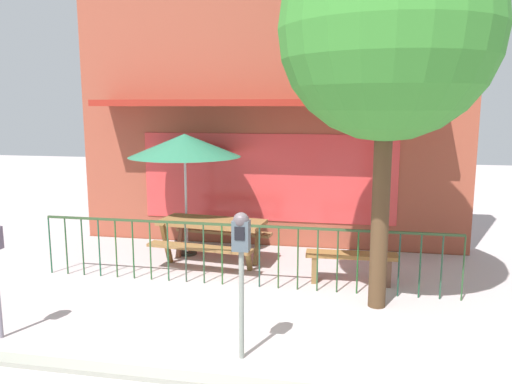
{
  "coord_description": "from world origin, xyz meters",
  "views": [
    {
      "loc": [
        1.61,
        -5.02,
        2.71
      ],
      "look_at": [
        0.16,
        2.54,
        1.4
      ],
      "focal_mm": 35.15,
      "sensor_mm": 36.0,
      "label": 1
    }
  ],
  "objects_px": {
    "picnic_table_left": "(212,230)",
    "patio_umbrella": "(185,146)",
    "parking_meter_far": "(241,247)",
    "street_tree": "(388,32)",
    "patio_bench": "(351,261)"
  },
  "relations": [
    {
      "from": "picnic_table_left",
      "to": "parking_meter_far",
      "type": "relative_size",
      "value": 1.19
    },
    {
      "from": "street_tree",
      "to": "patio_bench",
      "type": "bearing_deg",
      "value": 112.19
    },
    {
      "from": "picnic_table_left",
      "to": "patio_umbrella",
      "type": "relative_size",
      "value": 0.87
    },
    {
      "from": "picnic_table_left",
      "to": "parking_meter_far",
      "type": "xyz_separation_m",
      "value": [
        1.22,
        -3.16,
        0.64
      ]
    },
    {
      "from": "patio_bench",
      "to": "parking_meter_far",
      "type": "distance_m",
      "value": 3.01
    },
    {
      "from": "patio_umbrella",
      "to": "parking_meter_far",
      "type": "relative_size",
      "value": 1.37
    },
    {
      "from": "parking_meter_far",
      "to": "street_tree",
      "type": "bearing_deg",
      "value": 49.33
    },
    {
      "from": "picnic_table_left",
      "to": "patio_umbrella",
      "type": "height_order",
      "value": "patio_umbrella"
    },
    {
      "from": "picnic_table_left",
      "to": "patio_umbrella",
      "type": "distance_m",
      "value": 1.61
    },
    {
      "from": "patio_umbrella",
      "to": "patio_bench",
      "type": "relative_size",
      "value": 1.58
    },
    {
      "from": "patio_umbrella",
      "to": "street_tree",
      "type": "relative_size",
      "value": 0.44
    },
    {
      "from": "patio_bench",
      "to": "patio_umbrella",
      "type": "bearing_deg",
      "value": 161.55
    },
    {
      "from": "street_tree",
      "to": "patio_umbrella",
      "type": "bearing_deg",
      "value": 150.88
    },
    {
      "from": "picnic_table_left",
      "to": "parking_meter_far",
      "type": "distance_m",
      "value": 3.45
    },
    {
      "from": "parking_meter_far",
      "to": "picnic_table_left",
      "type": "bearing_deg",
      "value": 111.16
    }
  ]
}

